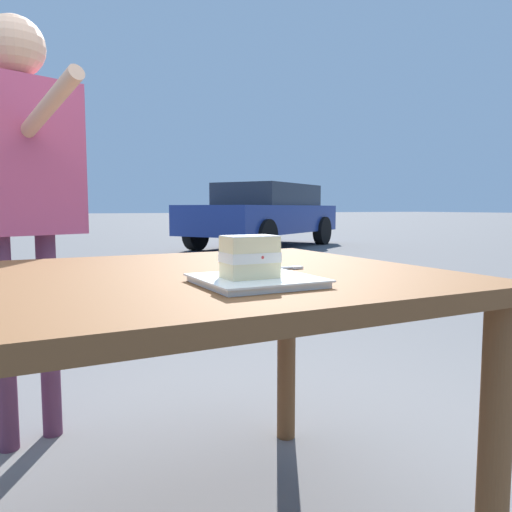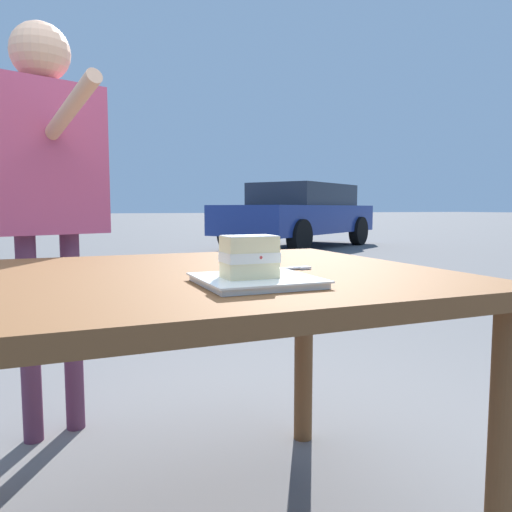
% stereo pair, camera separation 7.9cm
% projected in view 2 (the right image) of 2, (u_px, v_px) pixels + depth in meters
% --- Properties ---
extents(patio_table, '(1.27, 1.03, 0.73)m').
position_uv_depth(patio_table, '(185.00, 311.00, 1.22)').
color(patio_table, brown).
rests_on(patio_table, ground).
extents(dessert_plate, '(0.23, 0.23, 0.02)m').
position_uv_depth(dessert_plate, '(256.00, 280.00, 1.02)').
color(dessert_plate, white).
rests_on(dessert_plate, patio_table).
extents(cake_slice, '(0.11, 0.08, 0.09)m').
position_uv_depth(cake_slice, '(249.00, 257.00, 1.01)').
color(cake_slice, beige).
rests_on(cake_slice, dessert_plate).
extents(dessert_fork, '(0.17, 0.03, 0.01)m').
position_uv_depth(dessert_fork, '(284.00, 269.00, 1.25)').
color(dessert_fork, silver).
rests_on(dessert_fork, patio_table).
extents(diner_person, '(0.46, 0.60, 1.56)m').
position_uv_depth(diner_person, '(45.00, 166.00, 1.85)').
color(diner_person, '#5D3049').
rests_on(diner_person, ground).
extents(parked_car_near, '(4.71, 3.91, 1.42)m').
position_uv_depth(parked_car_near, '(300.00, 213.00, 11.16)').
color(parked_car_near, navy).
rests_on(parked_car_near, ground).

